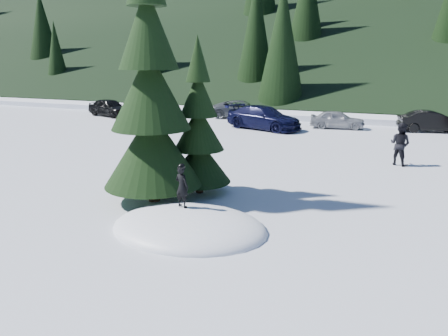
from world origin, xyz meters
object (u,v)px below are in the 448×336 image
at_px(spruce_tall, 150,101).
at_px(spruce_short, 199,134).
at_px(child_skier, 182,187).
at_px(car_3, 264,118).
at_px(car_0, 110,107).
at_px(car_5, 432,121).
at_px(car_1, 157,113).
at_px(car_2, 242,109).
at_px(car_4, 337,119).
at_px(adult_0, 400,144).

distance_m(spruce_tall, spruce_short, 2.11).
xyz_separation_m(spruce_short, child_skier, (0.80, -2.82, -1.02)).
bearing_deg(spruce_short, car_3, 98.38).
distance_m(spruce_short, child_skier, 3.11).
bearing_deg(car_0, spruce_tall, -122.01).
bearing_deg(car_3, child_skier, -152.23).
bearing_deg(car_5, spruce_short, 141.16).
distance_m(car_1, car_2, 6.75).
bearing_deg(spruce_tall, child_skier, -38.26).
xyz_separation_m(spruce_short, car_1, (-10.57, 14.82, -1.45)).
distance_m(car_4, car_5, 5.89).
xyz_separation_m(spruce_short, car_0, (-15.66, 15.95, -1.39)).
height_order(car_2, car_3, car_3).
bearing_deg(spruce_short, child_skier, -74.09).
bearing_deg(car_0, spruce_short, -117.74).
height_order(adult_0, car_1, adult_0).
relative_size(car_2, car_3, 0.92).
bearing_deg(car_2, car_5, -115.58).
bearing_deg(car_0, adult_0, -94.16).
relative_size(adult_0, car_1, 0.48).
distance_m(spruce_tall, car_3, 16.03).
height_order(spruce_tall, spruce_short, spruce_tall).
bearing_deg(car_1, spruce_short, -121.77).
relative_size(adult_0, car_2, 0.39).
distance_m(spruce_short, car_1, 18.26).
distance_m(car_3, car_4, 4.97).
xyz_separation_m(car_1, car_4, (12.93, 1.70, -0.04)).
relative_size(car_1, car_5, 0.96).
bearing_deg(car_5, car_4, 85.00).
height_order(child_skier, adult_0, adult_0).
bearing_deg(car_1, car_5, -59.42).
xyz_separation_m(child_skier, car_2, (-6.25, 22.04, -0.41)).
distance_m(car_0, car_4, 18.04).
relative_size(child_skier, adult_0, 0.64).
height_order(car_4, car_5, car_5).
bearing_deg(spruce_tall, car_4, 79.36).
bearing_deg(car_4, car_3, 108.46).
distance_m(spruce_tall, adult_0, 11.50).
bearing_deg(car_3, car_4, -46.50).
relative_size(spruce_short, car_5, 1.31).
bearing_deg(car_0, child_skier, -120.96).
height_order(spruce_short, car_4, spruce_short).
relative_size(spruce_tall, car_2, 1.77).
height_order(spruce_short, car_5, spruce_short).
distance_m(child_skier, car_3, 17.46).
relative_size(child_skier, car_2, 0.25).
distance_m(spruce_tall, car_0, 22.87).
height_order(car_3, car_5, car_3).
height_order(adult_0, car_4, adult_0).
xyz_separation_m(child_skier, car_0, (-16.47, 18.77, -0.37)).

